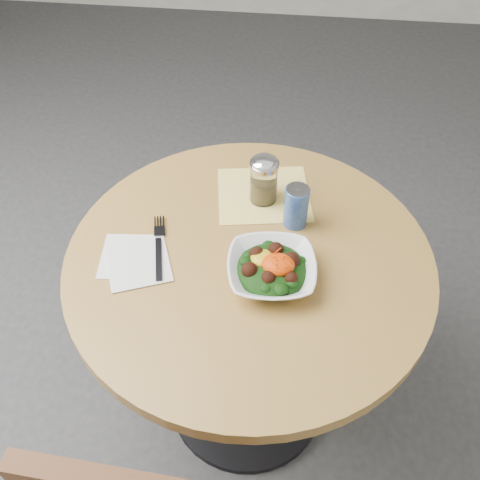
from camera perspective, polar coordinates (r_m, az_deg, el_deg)
The scene contains 8 objects.
ground at distance 1.93m, azimuth 0.70°, elevation -16.46°, with size 6.00×6.00×0.00m, color #323235.
table at distance 1.46m, azimuth 0.90°, elevation -6.76°, with size 0.90×0.90×0.75m.
cloth_napkin at distance 1.45m, azimuth 2.54°, elevation 4.87°, with size 0.24×0.22×0.00m, color yellow.
paper_napkins at distance 1.31m, azimuth -11.15°, elevation -2.11°, with size 0.20×0.20×0.00m.
salad_bowl at distance 1.24m, azimuth 3.40°, elevation -3.14°, with size 0.23×0.23×0.08m.
fork at distance 1.33m, azimuth -8.64°, elevation -0.48°, with size 0.07×0.21×0.00m.
spice_shaker at distance 1.40m, azimuth 2.55°, elevation 6.43°, with size 0.08×0.08×0.14m.
beverage_can at distance 1.34m, azimuth 6.01°, elevation 3.60°, with size 0.06×0.06×0.12m.
Camera 1 is at (0.08, -0.85, 1.73)m, focal length 40.00 mm.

